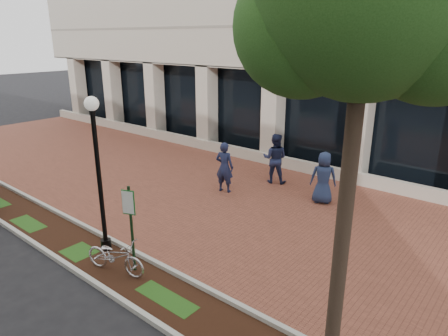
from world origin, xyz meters
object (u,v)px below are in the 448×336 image
Objects in this scene: pedestrian_left at (224,167)px; pedestrian_mid at (275,158)px; lamppost at (98,167)px; locked_bicycle at (115,256)px; pedestrian_right at (323,178)px; parking_sign at (130,218)px; street_tree at (371,0)px.

pedestrian_left is 0.96× the size of pedestrian_mid.
locked_bicycle is at bearing -23.50° from lamppost.
lamppost is 2.19× the size of pedestrian_left.
lamppost is 7.56m from pedestrian_right.
pedestrian_right is (3.04, 6.77, -1.45)m from lamppost.
parking_sign is 1.13× the size of pedestrian_mid.
lamppost is 2.10× the size of pedestrian_mid.
pedestrian_mid is (0.63, 7.44, -1.37)m from lamppost.
parking_sign reaches higher than pedestrian_left.
parking_sign is at bearing -7.01° from lamppost.
lamppost is 2.46× the size of locked_bicycle.
pedestrian_right is at bearing 56.39° from parking_sign.
pedestrian_left is 1.04× the size of pedestrian_right.
parking_sign reaches higher than locked_bicycle.
locked_bicycle is 7.98m from pedestrian_mid.
pedestrian_mid is at bearing 127.87° from street_tree.
parking_sign is 1.71m from lamppost.
street_tree is 7.89m from locked_bicycle.
pedestrian_mid is at bearing 75.47° from parking_sign.
lamppost is 0.56× the size of street_tree.
locked_bicycle is at bearing 48.36° from pedestrian_right.
street_tree is at bearing -4.22° from lamppost.
street_tree reaches higher than locked_bicycle.
street_tree is 4.41× the size of locked_bicycle.
pedestrian_left is 2.22m from pedestrian_mid.
lamppost is 2.29m from locked_bicycle.
lamppost reaches higher than locked_bicycle.
pedestrian_right reaches higher than locked_bicycle.
parking_sign reaches higher than pedestrian_right.
locked_bicycle is 7.53m from pedestrian_right.
lamppost reaches higher than parking_sign.
pedestrian_left is at bearing -4.69° from pedestrian_right.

